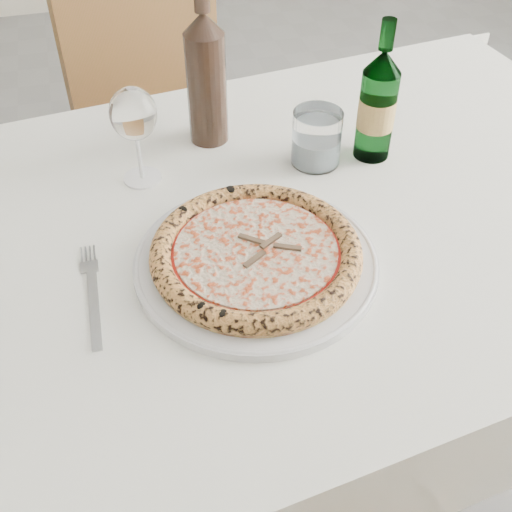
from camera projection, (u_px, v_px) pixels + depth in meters
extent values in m
cube|color=slate|center=(329.00, 492.00, 1.48)|extent=(5.00, 6.00, 0.02)
cube|color=brown|center=(239.00, 236.00, 1.02)|extent=(1.54, 1.00, 0.04)
cube|color=white|center=(239.00, 225.00, 1.00)|extent=(1.61, 1.07, 0.01)
cube|color=white|center=(190.00, 138.00, 1.39)|extent=(1.51, 0.01, 0.22)
cylinder|color=brown|center=(459.00, 214.00, 1.65)|extent=(0.06, 0.06, 0.71)
cube|color=brown|center=(182.00, 158.00, 1.67)|extent=(0.52, 0.52, 0.04)
cube|color=brown|center=(141.00, 39.00, 1.62)|extent=(0.41, 0.16, 0.46)
cylinder|color=brown|center=(214.00, 176.00, 2.01)|extent=(0.04, 0.04, 0.43)
cylinder|color=brown|center=(275.00, 240.00, 1.79)|extent=(0.04, 0.04, 0.43)
cylinder|color=brown|center=(106.00, 214.00, 1.87)|extent=(0.04, 0.04, 0.43)
cylinder|color=brown|center=(159.00, 288.00, 1.65)|extent=(0.04, 0.04, 0.43)
cylinder|color=silver|center=(256.00, 263.00, 0.92)|extent=(0.35, 0.35, 0.01)
torus|color=silver|center=(256.00, 260.00, 0.92)|extent=(0.35, 0.35, 0.01)
cylinder|color=#DBB25D|center=(256.00, 256.00, 0.91)|extent=(0.29, 0.29, 0.01)
torus|color=#C1803D|center=(256.00, 252.00, 0.91)|extent=(0.30, 0.30, 0.03)
cylinder|color=red|center=(256.00, 252.00, 0.91)|extent=(0.25, 0.25, 0.00)
cylinder|color=beige|center=(256.00, 250.00, 0.91)|extent=(0.23, 0.23, 0.00)
cube|color=brown|center=(276.00, 244.00, 0.91)|extent=(0.04, 0.01, 0.00)
cube|color=brown|center=(247.00, 227.00, 0.94)|extent=(0.01, 0.04, 0.00)
cube|color=brown|center=(210.00, 256.00, 0.89)|extent=(0.04, 0.01, 0.00)
cube|color=brown|center=(263.00, 264.00, 0.88)|extent=(0.01, 0.04, 0.00)
cube|color=#A6A9AC|center=(94.00, 310.00, 0.86)|extent=(0.02, 0.15, 0.00)
cube|color=#A6A9AC|center=(89.00, 266.00, 0.92)|extent=(0.03, 0.02, 0.00)
cylinder|color=#A6A9AC|center=(81.00, 254.00, 0.94)|extent=(0.00, 0.04, 0.00)
cylinder|color=#A6A9AC|center=(86.00, 253.00, 0.94)|extent=(0.00, 0.04, 0.00)
cylinder|color=#A6A9AC|center=(90.00, 252.00, 0.95)|extent=(0.00, 0.04, 0.00)
cylinder|color=#A6A9AC|center=(94.00, 252.00, 0.95)|extent=(0.00, 0.04, 0.00)
cylinder|color=white|center=(143.00, 178.00, 1.08)|extent=(0.06, 0.06, 0.00)
cylinder|color=white|center=(139.00, 156.00, 1.05)|extent=(0.01, 0.01, 0.08)
ellipsoid|color=white|center=(133.00, 114.00, 1.00)|extent=(0.08, 0.08, 0.09)
cylinder|color=white|center=(317.00, 138.00, 1.09)|extent=(0.08, 0.08, 0.10)
cylinder|color=silver|center=(316.00, 149.00, 1.11)|extent=(0.08, 0.08, 0.05)
cylinder|color=#367642|center=(376.00, 115.00, 1.09)|extent=(0.06, 0.06, 0.16)
cone|color=#367642|center=(384.00, 61.00, 1.02)|extent=(0.06, 0.06, 0.04)
cylinder|color=#367642|center=(388.00, 34.00, 0.99)|extent=(0.02, 0.02, 0.05)
cylinder|color=#E7DA6D|center=(376.00, 113.00, 1.08)|extent=(0.06, 0.06, 0.05)
cylinder|color=black|center=(207.00, 89.00, 1.11)|extent=(0.07, 0.07, 0.20)
cone|color=black|center=(203.00, 23.00, 1.03)|extent=(0.07, 0.07, 0.04)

